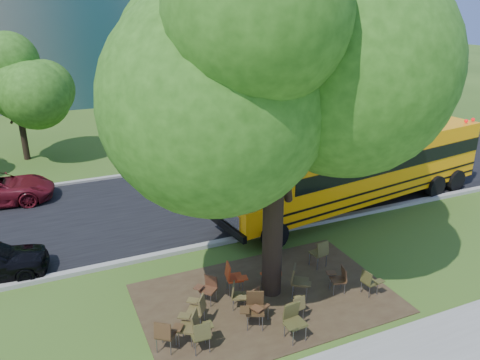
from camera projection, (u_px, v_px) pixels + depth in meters
name	position (u px, v px, depth m)	size (l,w,h in m)	color
ground	(227.00, 297.00, 13.23)	(160.00, 160.00, 0.00)	#2E4D18
dirt_patch	(266.00, 298.00, 13.17)	(7.00, 4.50, 0.03)	#382819
asphalt_road	(162.00, 206.00, 19.22)	(80.00, 8.00, 0.04)	black
kerb_near	(193.00, 248.00, 15.77)	(80.00, 0.25, 0.14)	gray
kerb_far	(140.00, 173.00, 22.71)	(80.00, 0.25, 0.14)	gray
bg_tree_2	(14.00, 80.00, 23.56)	(4.80, 4.80, 6.62)	black
bg_tree_3	(263.00, 56.00, 26.47)	(5.60, 5.60, 7.84)	black
bg_tree_4	(386.00, 64.00, 28.87)	(5.00, 5.00, 6.85)	black
main_tree	(277.00, 76.00, 11.30)	(7.20, 7.20, 9.77)	black
school_bus	(367.00, 164.00, 18.99)	(12.29, 4.29, 2.95)	#FF9908
chair_0	(202.00, 333.00, 10.97)	(0.59, 0.52, 0.88)	#46411E
chair_1	(166.00, 332.00, 10.97)	(0.77, 0.61, 0.90)	#432C18
chair_2	(190.00, 324.00, 11.24)	(0.62, 0.79, 0.93)	#4F4422
chair_3	(254.00, 306.00, 11.86)	(0.79, 0.62, 0.96)	#3E2A16
chair_4	(297.00, 305.00, 12.10)	(0.52, 0.50, 0.78)	brown
chair_5	(293.00, 319.00, 11.38)	(0.63, 0.60, 0.96)	#413D1C
chair_6	(339.00, 277.00, 13.30)	(0.49, 0.63, 0.82)	#4A2E1A
chair_7	(370.00, 280.00, 13.15)	(0.52, 0.53, 0.80)	#423F1C
chair_8	(198.00, 307.00, 11.88)	(0.60, 0.76, 0.89)	brown
chair_9	(208.00, 286.00, 12.86)	(0.69, 0.55, 0.81)	#492B1A
chair_10	(233.00, 276.00, 13.21)	(0.56, 0.70, 0.95)	#B13312
chair_11	(273.00, 272.00, 13.40)	(0.63, 0.63, 0.93)	#CC4015
chair_12	(298.00, 279.00, 13.03)	(0.65, 0.83, 0.97)	#443A1D
chair_13	(320.00, 251.00, 14.55)	(0.64, 0.64, 0.95)	#4C4521
chair_14	(237.00, 294.00, 12.55)	(0.51, 0.65, 0.78)	brown
chair_15	(256.00, 303.00, 12.07)	(0.61, 0.71, 0.90)	#4F301C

